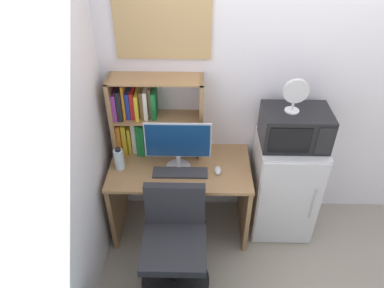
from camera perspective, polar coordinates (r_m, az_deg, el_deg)
wall_back at (r=3.22m, az=23.55°, el=8.18°), size 6.40×0.04×2.60m
wall_left at (r=1.89m, az=-25.20°, el=-14.58°), size 0.04×4.40×2.60m
desk at (r=3.18m, az=-1.80°, el=-6.57°), size 1.16×0.63×0.73m
hutch_bookshelf at (r=3.03m, az=-7.52°, el=4.15°), size 0.75×0.23×0.70m
monitor at (r=2.86m, az=-2.22°, el=0.08°), size 0.52×0.20×0.43m
keyboard at (r=2.95m, az=-1.86°, el=-4.51°), size 0.44×0.12×0.02m
computer_mouse at (r=2.96m, az=4.06°, el=-4.11°), size 0.05×0.10×0.04m
water_bottle at (r=3.01m, az=-11.31°, el=-2.30°), size 0.08×0.08×0.20m
mini_fridge at (r=3.32m, az=14.05°, el=-6.38°), size 0.53×0.51×0.94m
microwave at (r=2.95m, az=15.77°, el=2.51°), size 0.52×0.36×0.29m
desk_fan at (r=2.78m, az=15.83°, el=7.56°), size 0.19×0.11×0.27m
desk_chair at (r=2.91m, az=-2.71°, el=-15.76°), size 0.55×0.55×0.86m
wall_corkboard at (r=2.77m, az=-4.62°, el=18.28°), size 0.71×0.02×0.53m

